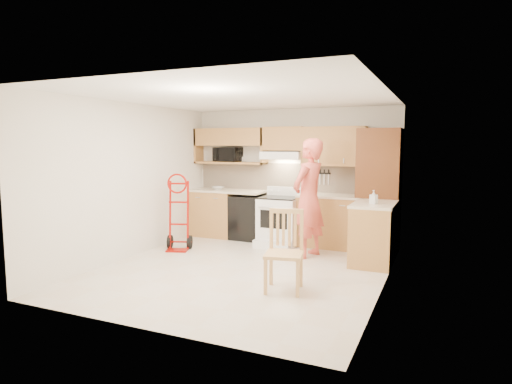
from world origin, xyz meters
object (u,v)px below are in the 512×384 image
Objects in this scene: range at (278,217)px; dining_chair at (284,251)px; microwave at (228,155)px; person at (309,198)px; hand_truck at (178,216)px.

dining_chair is at bearing -67.66° from range.
microwave reaches higher than dining_chair.
person is (0.73, -0.56, 0.45)m from range.
hand_truck is at bearing -144.56° from range.
microwave is at bearing -100.49° from person.
range reaches higher than dining_chair.
hand_truck is (-0.23, -1.45, -1.03)m from microwave.
person is at bearing 85.24° from dining_chair.
microwave is 0.50× the size of range.
microwave is 0.51× the size of dining_chair.
person reaches higher than microwave.
person reaches higher than dining_chair.
person reaches higher than range.
dining_chair is at bearing 22.44° from person.
hand_truck is at bearing -62.01° from person.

